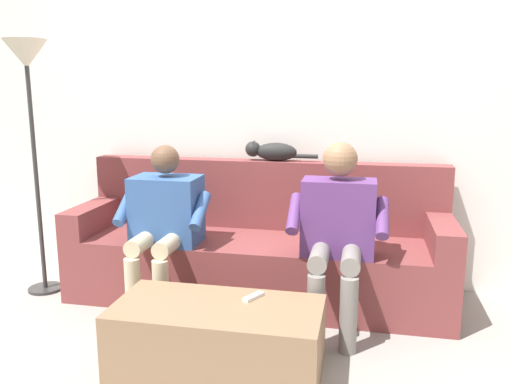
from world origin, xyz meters
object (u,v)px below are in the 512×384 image
Objects in this scene: coffee_table at (218,339)px; person_right_seated at (164,217)px; couch at (258,253)px; cat_on_backrest at (272,151)px; remote_white at (254,297)px; floor_lamp at (28,80)px; person_left_seated at (337,225)px.

coffee_table is 0.98× the size of person_right_seated.
cat_on_backrest is at bearing -100.89° from couch.
remote_white is 2.15m from floor_lamp.
coffee_table is at bearing 90.00° from couch.
floor_lamp is at bearing -6.30° from person_right_seated.
person_left_seated reaches higher than cat_on_backrest.
couch is 0.72m from person_right_seated.
person_left_seated is 1.04× the size of person_right_seated.
couch reaches higher than remote_white.
floor_lamp is (1.70, -0.68, 1.12)m from remote_white.
floor_lamp reaches higher than couch.
coffee_table is 7.82× the size of remote_white.
couch is at bearing -149.35° from person_right_seated.
floor_lamp is (1.54, 0.22, 1.18)m from couch.
remote_white is (0.40, 0.53, -0.27)m from person_left_seated.
coffee_table is 2.18m from floor_lamp.
person_left_seated is at bearing 146.42° from couch.
couch is 2.43× the size of coffee_table.
person_left_seated is 2.27m from floor_lamp.
remote_white is at bearing 100.12° from couch.
cat_on_backrest is 1.31m from remote_white.
person_right_seated reaches higher than remote_white.
couch is 2.37× the size of person_right_seated.
remote_white is at bearing 141.46° from person_right_seated.
floor_lamp is (1.58, 0.46, 0.50)m from cat_on_backrest.
couch is at bearing -33.58° from person_left_seated.
person_right_seated is 2.07× the size of cat_on_backrest.
person_left_seated is 2.16× the size of cat_on_backrest.
person_right_seated is at bearing 30.65° from couch.
floor_lamp reaches higher than coffee_table.
floor_lamp is (2.10, -0.15, 0.85)m from person_left_seated.
remote_white is (-0.16, 0.90, 0.06)m from couch.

